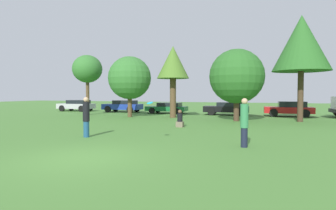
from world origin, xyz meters
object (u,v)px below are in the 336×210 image
Objects in this scene: bystander_sitting at (180,120)px; tree_1 at (130,78)px; tree_2 at (173,64)px; tree_4 at (301,44)px; frisbee at (150,103)px; parked_car_blue at (123,106)px; person_catcher at (244,122)px; parked_car_black at (227,108)px; tree_0 at (87,69)px; parked_car_silver at (77,105)px; person_thrower at (86,116)px; parked_car_green at (167,108)px; parked_car_red at (289,109)px; tree_3 at (237,76)px.

bystander_sitting is 0.20× the size of tree_1.
tree_2 is at bearing 8.89° from tree_1.
tree_4 reaches higher than tree_2.
parked_car_blue is (-10.62, 16.88, -0.95)m from frisbee.
tree_4 is (2.94, 11.58, 4.69)m from person_catcher.
tree_4 is 9.14m from parked_car_black.
tree_0 is 13.86m from parked_car_black.
tree_4 is (13.65, 0.41, 2.24)m from tree_1.
tree_2 is at bearing 178.94° from tree_4.
parked_car_silver is 0.99× the size of parked_car_blue.
tree_0 is 8.70m from tree_2.
frisbee is 12.65m from tree_2.
tree_0 is at bearing 16.44° from parked_car_black.
parked_car_blue is at bearing 163.54° from tree_4.
person_catcher reaches higher than bystander_sitting.
person_thrower is at bearing -0.00° from person_catcher.
parked_car_green is 1.02× the size of parked_car_red.
parked_car_silver is at bearing -3.04° from parked_car_green.
tree_3 reaches higher than frisbee.
tree_3 is at bearing 138.41° from parked_car_green.
person_catcher is (7.18, -0.07, -0.01)m from person_thrower.
tree_2 is at bearing 23.08° from parked_car_red.
bystander_sitting is at bearing -67.49° from tree_2.
frisbee is at bearing -45.65° from tree_0.
tree_4 is at bearing -103.68° from person_catcher.
tree_0 is 7.64m from parked_car_silver.
parked_car_silver is (-13.28, 16.42, -0.27)m from person_thrower.
parked_car_silver is at bearing 145.58° from bystander_sitting.
person_catcher reaches higher than parked_car_silver.
frisbee is at bearing 65.89° from parked_car_red.
parked_car_red is at bearing 26.35° from tree_2.
person_thrower is 0.44× the size of parked_car_silver.
parked_car_silver is at bearing 160.77° from tree_2.
bystander_sitting is at bearing 61.85° from person_thrower.
tree_4 reaches higher than bystander_sitting.
tree_4 reaches higher than frisbee.
bystander_sitting is 8.03m from tree_2.
tree_1 reaches higher than frisbee.
person_catcher is 22.10m from parked_car_blue.
tree_3 is (5.43, -1.29, -1.26)m from tree_2.
tree_0 is 18.99m from parked_car_red.
tree_1 is 1.22× the size of parked_car_blue.
person_catcher reaches higher than frisbee.
tree_0 reaches higher than parked_car_silver.
tree_3 is (9.23, -0.70, -0.10)m from tree_1.
tree_0 is 6.17m from parked_car_blue.
bystander_sitting is 0.19× the size of tree_0.
tree_2 is at bearing 104.47° from frisbee.
person_catcher is at bearing -0.00° from person_thrower.
person_thrower is 3.43m from frisbee.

